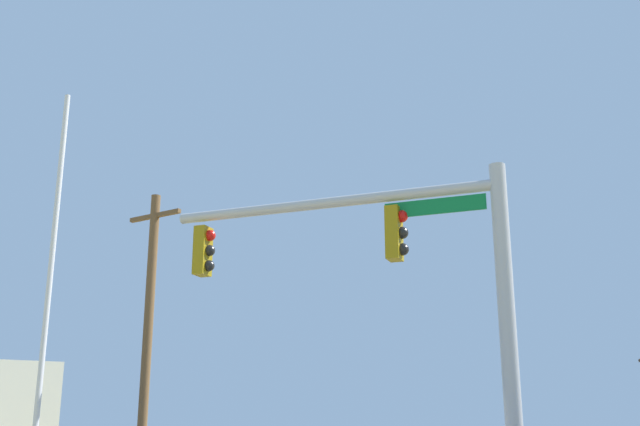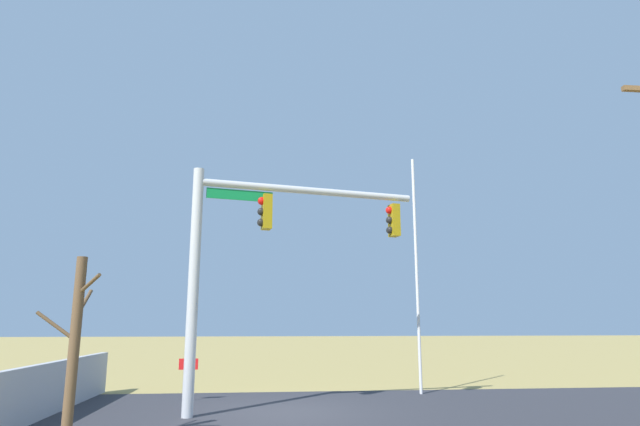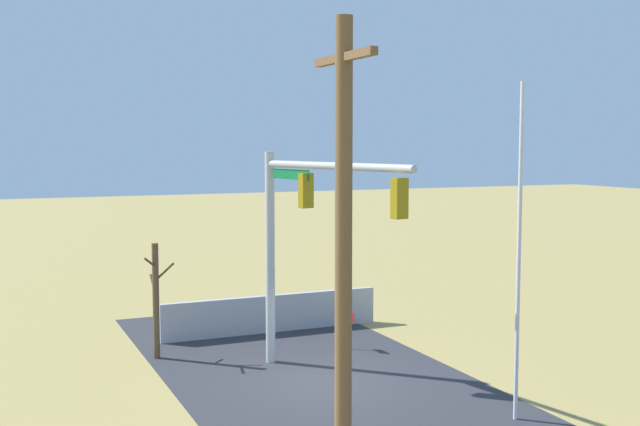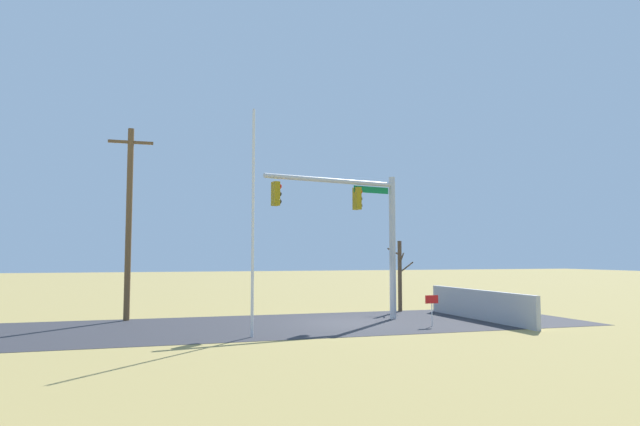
{
  "view_description": "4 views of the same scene",
  "coord_description": "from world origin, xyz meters",
  "px_view_note": "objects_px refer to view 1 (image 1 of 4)",
  "views": [
    {
      "loc": [
        6.77,
        -11.49,
        1.88
      ],
      "look_at": [
        -0.26,
        -0.78,
        5.51
      ],
      "focal_mm": 43.21,
      "sensor_mm": 36.0,
      "label": 1
    },
    {
      "loc": [
        0.69,
        14.4,
        2.25
      ],
      "look_at": [
        -0.89,
        -0.27,
        5.34
      ],
      "focal_mm": 29.56,
      "sensor_mm": 36.0,
      "label": 2
    },
    {
      "loc": [
        -19.12,
        8.48,
        6.5
      ],
      "look_at": [
        -1.09,
        0.58,
        4.76
      ],
      "focal_mm": 43.92,
      "sensor_mm": 36.0,
      "label": 3
    },
    {
      "loc": [
        -8.06,
        -22.31,
        2.77
      ],
      "look_at": [
        -1.19,
        -0.27,
        4.53
      ],
      "focal_mm": 31.72,
      "sensor_mm": 36.0,
      "label": 4
    }
  ],
  "objects_px": {
    "utility_pole": "(148,336)",
    "distant_building": "(2,411)",
    "signal_mast": "(406,281)",
    "flagpole": "(47,306)"
  },
  "relations": [
    {
      "from": "utility_pole",
      "to": "distant_building",
      "type": "distance_m",
      "value": 37.72
    },
    {
      "from": "signal_mast",
      "to": "flagpole",
      "type": "height_order",
      "value": "flagpole"
    },
    {
      "from": "distant_building",
      "to": "utility_pole",
      "type": "bearing_deg",
      "value": 178.51
    },
    {
      "from": "flagpole",
      "to": "distant_building",
      "type": "distance_m",
      "value": 44.76
    },
    {
      "from": "signal_mast",
      "to": "utility_pole",
      "type": "height_order",
      "value": "utility_pole"
    },
    {
      "from": "flagpole",
      "to": "distant_building",
      "type": "bearing_deg",
      "value": 145.82
    },
    {
      "from": "distant_building",
      "to": "signal_mast",
      "type": "bearing_deg",
      "value": -179.23
    },
    {
      "from": "utility_pole",
      "to": "flagpole",
      "type": "bearing_deg",
      "value": -56.99
    },
    {
      "from": "signal_mast",
      "to": "distant_building",
      "type": "bearing_deg",
      "value": 152.67
    },
    {
      "from": "flagpole",
      "to": "distant_building",
      "type": "height_order",
      "value": "flagpole"
    }
  ]
}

